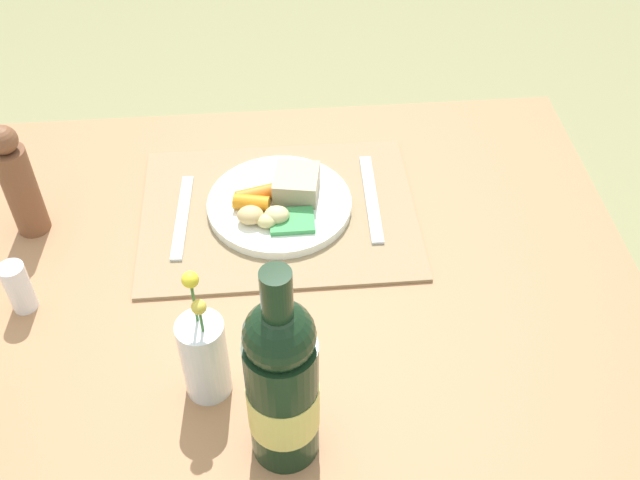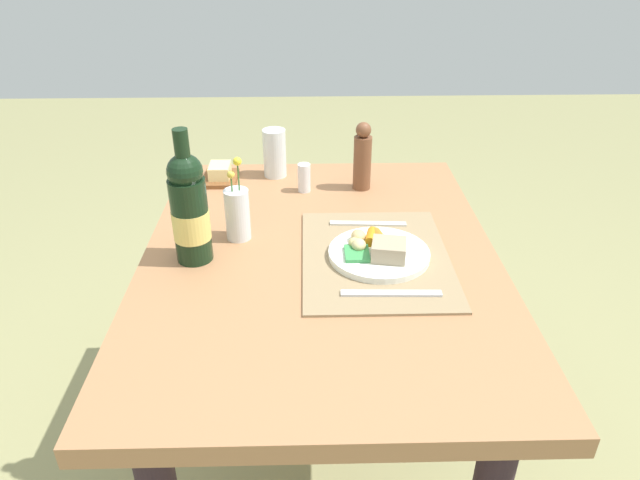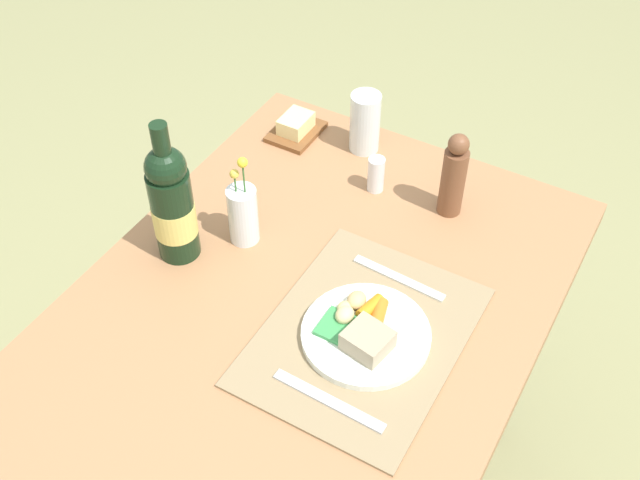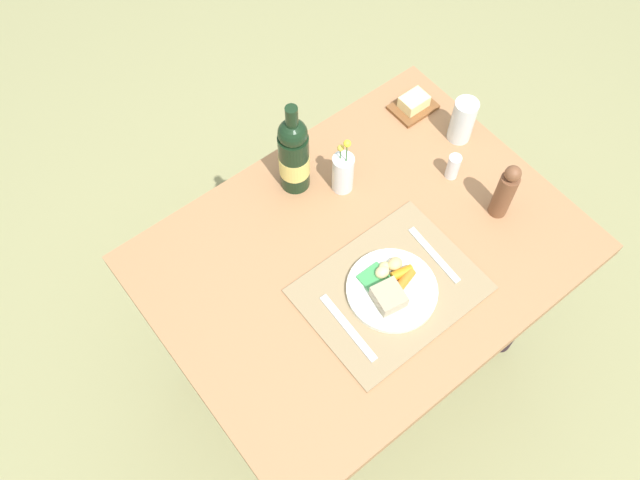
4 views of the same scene
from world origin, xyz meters
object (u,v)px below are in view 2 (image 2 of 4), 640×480
pepper_mill (362,158)px  salt_shaker (304,178)px  butter_dish (220,174)px  wine_bottle (190,209)px  flower_vase (237,213)px  dining_table (320,298)px  knife (368,224)px  dinner_plate (378,251)px  water_tumbler (275,156)px  fork (391,293)px

pepper_mill → salt_shaker: bearing=95.8°
butter_dish → wine_bottle: 0.46m
salt_shaker → flower_vase: bearing=148.9°
dining_table → flower_vase: size_ratio=5.28×
knife → pepper_mill: pepper_mill is taller
pepper_mill → dinner_plate: bearing=-179.4°
flower_vase → pepper_mill: bearing=-49.0°
butter_dish → salt_shaker: salt_shaker is taller
dinner_plate → pepper_mill: 0.40m
wine_bottle → pepper_mill: bearing=-47.9°
wine_bottle → dining_table: bearing=-88.3°
dining_table → wine_bottle: size_ratio=3.56×
water_tumbler → wine_bottle: size_ratio=0.46×
dinner_plate → fork: 0.15m
flower_vase → dining_table: bearing=-113.6°
butter_dish → water_tumbler: bearing=-78.5°
knife → pepper_mill: bearing=2.4°
knife → salt_shaker: (0.22, 0.16, 0.03)m
pepper_mill → fork: bearing=-178.4°
water_tumbler → butter_dish: bearing=101.5°
knife → dinner_plate: bearing=-173.9°
dinner_plate → wine_bottle: (0.01, 0.42, 0.11)m
fork → dining_table: bearing=41.5°
knife → flower_vase: bearing=101.9°
flower_vase → fork: bearing=-127.2°
salt_shaker → dining_table: bearing=-174.1°
fork → pepper_mill: (0.54, 0.02, 0.09)m
knife → wine_bottle: bearing=112.4°
dining_table → pepper_mill: size_ratio=5.65×
dining_table → wine_bottle: 0.39m
dinner_plate → knife: bearing=2.8°
dinner_plate → butter_dish: dinner_plate is taller
butter_dish → wine_bottle: bearing=179.5°
butter_dish → knife: bearing=-126.0°
pepper_mill → wine_bottle: 0.57m
dining_table → flower_vase: bearing=66.4°
butter_dish → pepper_mill: bearing=-98.8°
knife → pepper_mill: (0.24, -0.00, 0.09)m
fork → knife: 0.31m
butter_dish → pepper_mill: pepper_mill is taller
knife → water_tumbler: size_ratio=1.35×
knife → water_tumbler: 0.42m
fork → salt_shaker: size_ratio=2.57×
wine_bottle → flower_vase: bearing=-44.1°
fork → butter_dish: 0.75m
pepper_mill → water_tumbler: 0.27m
flower_vase → pepper_mill: 0.43m
fork → wine_bottle: size_ratio=0.68×
butter_dish → pepper_mill: size_ratio=0.66×
flower_vase → dinner_plate: bearing=-108.2°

